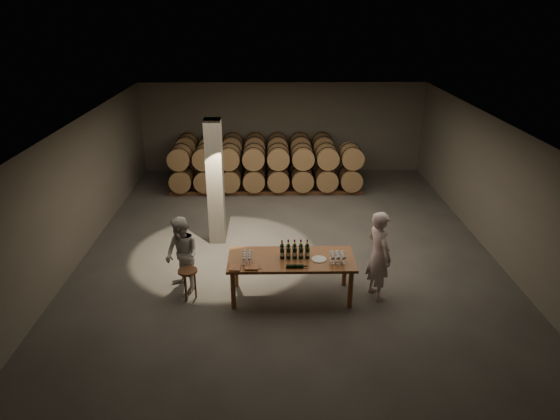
{
  "coord_description": "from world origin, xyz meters",
  "views": [
    {
      "loc": [
        -0.39,
        -11.54,
        5.76
      ],
      "look_at": [
        -0.2,
        -0.41,
        1.1
      ],
      "focal_mm": 32.0,
      "sensor_mm": 36.0,
      "label": 1
    }
  ],
  "objects_px": {
    "tasting_table": "(291,263)",
    "person_man": "(379,255)",
    "stool": "(188,275)",
    "plate": "(319,259)",
    "person_woman": "(182,255)",
    "bottle_cluster": "(295,251)",
    "notebook_near": "(252,267)"
  },
  "relations": [
    {
      "from": "plate",
      "to": "person_woman",
      "type": "relative_size",
      "value": 0.18
    },
    {
      "from": "tasting_table",
      "to": "person_man",
      "type": "height_order",
      "value": "person_man"
    },
    {
      "from": "notebook_near",
      "to": "person_man",
      "type": "distance_m",
      "value": 2.63
    },
    {
      "from": "plate",
      "to": "stool",
      "type": "height_order",
      "value": "plate"
    },
    {
      "from": "stool",
      "to": "plate",
      "type": "bearing_deg",
      "value": -0.4
    },
    {
      "from": "stool",
      "to": "person_man",
      "type": "height_order",
      "value": "person_man"
    },
    {
      "from": "notebook_near",
      "to": "bottle_cluster",
      "type": "bearing_deg",
      "value": 28.59
    },
    {
      "from": "bottle_cluster",
      "to": "plate",
      "type": "height_order",
      "value": "bottle_cluster"
    },
    {
      "from": "bottle_cluster",
      "to": "notebook_near",
      "type": "bearing_deg",
      "value": -152.06
    },
    {
      "from": "stool",
      "to": "person_man",
      "type": "xyz_separation_m",
      "value": [
        3.93,
        0.04,
        0.41
      ]
    },
    {
      "from": "bottle_cluster",
      "to": "person_woman",
      "type": "xyz_separation_m",
      "value": [
        -2.36,
        0.23,
        -0.19
      ]
    },
    {
      "from": "bottle_cluster",
      "to": "stool",
      "type": "height_order",
      "value": "bottle_cluster"
    },
    {
      "from": "person_man",
      "to": "person_woman",
      "type": "relative_size",
      "value": 1.15
    },
    {
      "from": "stool",
      "to": "person_woman",
      "type": "bearing_deg",
      "value": 114.34
    },
    {
      "from": "tasting_table",
      "to": "bottle_cluster",
      "type": "relative_size",
      "value": 4.27
    },
    {
      "from": "tasting_table",
      "to": "person_woman",
      "type": "relative_size",
      "value": 1.56
    },
    {
      "from": "plate",
      "to": "person_woman",
      "type": "bearing_deg",
      "value": 172.72
    },
    {
      "from": "stool",
      "to": "person_woman",
      "type": "height_order",
      "value": "person_woman"
    },
    {
      "from": "bottle_cluster",
      "to": "tasting_table",
      "type": "bearing_deg",
      "value": -135.19
    },
    {
      "from": "bottle_cluster",
      "to": "person_man",
      "type": "xyz_separation_m",
      "value": [
        1.73,
        -0.08,
        -0.07
      ]
    },
    {
      "from": "stool",
      "to": "person_woman",
      "type": "relative_size",
      "value": 0.4
    },
    {
      "from": "stool",
      "to": "person_woman",
      "type": "distance_m",
      "value": 0.48
    },
    {
      "from": "plate",
      "to": "person_man",
      "type": "height_order",
      "value": "person_man"
    },
    {
      "from": "tasting_table",
      "to": "plate",
      "type": "height_order",
      "value": "plate"
    },
    {
      "from": "bottle_cluster",
      "to": "person_man",
      "type": "bearing_deg",
      "value": -2.49
    },
    {
      "from": "plate",
      "to": "notebook_near",
      "type": "bearing_deg",
      "value": -166.52
    },
    {
      "from": "plate",
      "to": "person_woman",
      "type": "height_order",
      "value": "person_woman"
    },
    {
      "from": "stool",
      "to": "notebook_near",
      "type": "bearing_deg",
      "value": -14.52
    },
    {
      "from": "bottle_cluster",
      "to": "notebook_near",
      "type": "distance_m",
      "value": 0.99
    },
    {
      "from": "plate",
      "to": "person_man",
      "type": "xyz_separation_m",
      "value": [
        1.24,
        0.06,
        0.05
      ]
    },
    {
      "from": "plate",
      "to": "stool",
      "type": "relative_size",
      "value": 0.46
    },
    {
      "from": "person_woman",
      "to": "notebook_near",
      "type": "bearing_deg",
      "value": 24.13
    }
  ]
}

